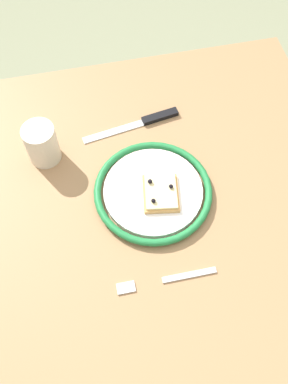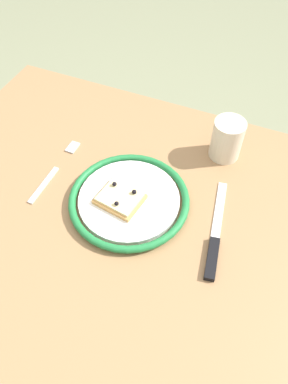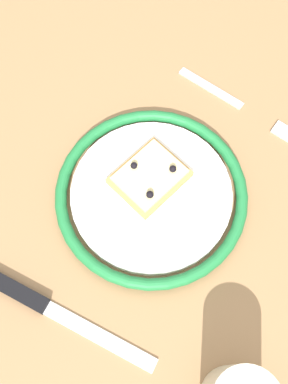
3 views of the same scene
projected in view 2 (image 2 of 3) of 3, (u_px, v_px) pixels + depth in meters
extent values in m
plane|color=gray|center=(120.00, 324.00, 1.34)|extent=(6.00, 6.00, 0.00)
cube|color=#936D47|center=(103.00, 217.00, 0.79)|extent=(0.91, 0.79, 0.03)
cylinder|color=#4C4742|center=(57.00, 167.00, 1.36)|extent=(0.05, 0.05, 0.68)
cylinder|color=#4C4742|center=(271.00, 239.00, 1.17)|extent=(0.05, 0.05, 0.68)
cylinder|color=white|center=(129.00, 200.00, 0.79)|extent=(0.22, 0.22, 0.02)
torus|color=#1E7238|center=(129.00, 199.00, 0.78)|extent=(0.26, 0.26, 0.02)
cube|color=tan|center=(120.00, 199.00, 0.77)|extent=(0.10, 0.09, 0.01)
cube|color=beige|center=(120.00, 197.00, 0.77)|extent=(0.09, 0.08, 0.01)
sphere|color=black|center=(117.00, 203.00, 0.75)|extent=(0.01, 0.01, 0.01)
sphere|color=black|center=(134.00, 192.00, 0.76)|extent=(0.01, 0.01, 0.01)
sphere|color=black|center=(114.00, 184.00, 0.78)|extent=(0.01, 0.01, 0.01)
cube|color=silver|center=(219.00, 210.00, 0.78)|extent=(0.04, 0.15, 0.00)
cube|color=black|center=(212.00, 259.00, 0.70)|extent=(0.03, 0.09, 0.01)
cube|color=silver|center=(44.00, 185.00, 0.82)|extent=(0.01, 0.11, 0.00)
cube|color=silver|center=(73.00, 147.00, 0.89)|extent=(0.02, 0.04, 0.00)
cylinder|color=beige|center=(227.00, 139.00, 0.84)|extent=(0.07, 0.07, 0.10)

